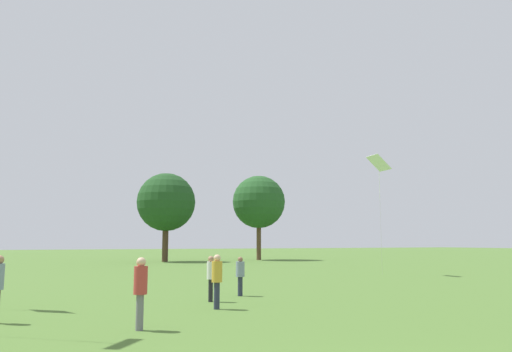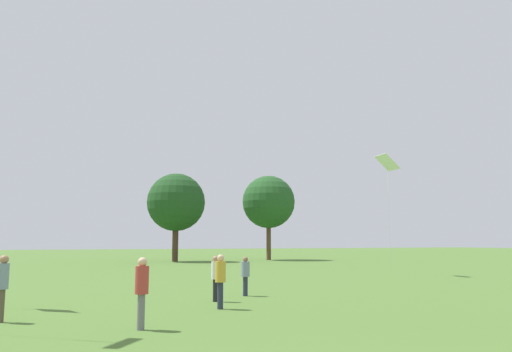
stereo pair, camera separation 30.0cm
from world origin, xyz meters
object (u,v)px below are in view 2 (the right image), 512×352
person_standing_3 (142,286)px  distant_tree_1 (269,202)px  person_standing_1 (215,274)px  distant_tree_0 (176,202)px  person_standing_2 (245,273)px  person_standing_4 (3,281)px  person_standing_0 (220,276)px  kite_4 (387,164)px

person_standing_3 → distant_tree_1: (23.15, 43.16, 6.01)m
distant_tree_1 → person_standing_1: bearing=-117.1°
person_standing_3 → distant_tree_0: bearing=-127.0°
person_standing_1 → distant_tree_0: bearing=57.1°
person_standing_2 → person_standing_4: 9.45m
person_standing_3 → person_standing_4: 4.30m
person_standing_2 → distant_tree_0: distant_tree_0 is taller
distant_tree_1 → person_standing_3: bearing=-118.2°
person_standing_3 → person_standing_1: bearing=-148.2°
distant_tree_0 → distant_tree_1: distant_tree_1 is taller
person_standing_3 → distant_tree_0: distant_tree_0 is taller
person_standing_0 → person_standing_3: (-3.12, -2.94, 0.02)m
person_standing_4 → distant_tree_0: size_ratio=0.18×
distant_tree_1 → person_standing_0: bearing=-116.5°
person_standing_2 → person_standing_3: bearing=54.9°
person_standing_0 → distant_tree_0: bearing=86.3°
person_standing_0 → distant_tree_0: (8.21, 39.64, 5.58)m
distant_tree_0 → person_standing_4: bearing=-110.2°
person_standing_4 → distant_tree_1: distant_tree_1 is taller
person_standing_4 → kite_4: size_ratio=0.23×
person_standing_2 → person_standing_0: bearing=61.7°
kite_4 → distant_tree_0: 29.16m
kite_4 → person_standing_1: bearing=171.8°
distant_tree_0 → person_standing_0: bearing=-101.7°
person_standing_1 → person_standing_2: size_ratio=1.06×
person_standing_2 → person_standing_1: bearing=43.4°
person_standing_1 → person_standing_4: person_standing_4 is taller
person_standing_1 → distant_tree_0: 38.82m
distant_tree_1 → person_standing_4: bearing=-123.2°
distant_tree_0 → person_standing_3: bearing=-104.9°
distant_tree_0 → distant_tree_1: bearing=2.8°
person_standing_3 → kite_4: 24.76m
person_standing_0 → person_standing_4: bearing=-169.9°
person_standing_2 → distant_tree_0: size_ratio=0.16×
distant_tree_0 → person_standing_1: bearing=-101.6°
person_standing_4 → distant_tree_1: (26.49, 40.45, 5.97)m
person_standing_3 → person_standing_2: bearing=-152.4°
person_standing_0 → person_standing_4: size_ratio=0.97×
person_standing_0 → person_standing_2: 4.08m
person_standing_2 → person_standing_4: size_ratio=0.87×
person_standing_0 → person_standing_3: size_ratio=0.98×
person_standing_0 → person_standing_2: (2.25, 3.40, -0.13)m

